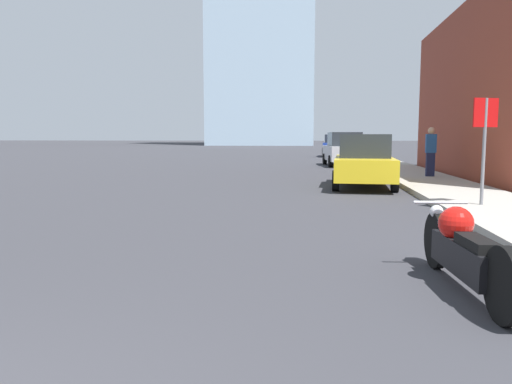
{
  "coord_description": "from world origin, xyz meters",
  "views": [
    {
      "loc": [
        2.22,
        -1.39,
        1.58
      ],
      "look_at": [
        1.43,
        5.32,
        0.83
      ],
      "focal_mm": 35.0,
      "sensor_mm": 36.0,
      "label": 1
    }
  ],
  "objects_px": {
    "parked_car_blue": "(335,146)",
    "motorcycle": "(463,250)",
    "parked_car_silver": "(344,150)",
    "stop_sign": "(485,132)",
    "pedestrian": "(431,151)",
    "parked_car_yellow": "(364,161)"
  },
  "relations": [
    {
      "from": "parked_car_yellow",
      "to": "parked_car_blue",
      "type": "height_order",
      "value": "parked_car_blue"
    },
    {
      "from": "parked_car_yellow",
      "to": "stop_sign",
      "type": "relative_size",
      "value": 2.02
    },
    {
      "from": "parked_car_yellow",
      "to": "parked_car_blue",
      "type": "bearing_deg",
      "value": 93.46
    },
    {
      "from": "parked_car_blue",
      "to": "motorcycle",
      "type": "bearing_deg",
      "value": -88.79
    },
    {
      "from": "parked_car_yellow",
      "to": "stop_sign",
      "type": "distance_m",
      "value": 5.42
    },
    {
      "from": "motorcycle",
      "to": "parked_car_silver",
      "type": "bearing_deg",
      "value": 85.84
    },
    {
      "from": "parked_car_yellow",
      "to": "pedestrian",
      "type": "relative_size",
      "value": 2.54
    },
    {
      "from": "parked_car_yellow",
      "to": "parked_car_silver",
      "type": "distance_m",
      "value": 11.56
    },
    {
      "from": "parked_car_silver",
      "to": "parked_car_blue",
      "type": "distance_m",
      "value": 12.8
    },
    {
      "from": "pedestrian",
      "to": "parked_car_blue",
      "type": "bearing_deg",
      "value": 96.9
    },
    {
      "from": "motorcycle",
      "to": "parked_car_silver",
      "type": "distance_m",
      "value": 22.22
    },
    {
      "from": "parked_car_blue",
      "to": "parked_car_silver",
      "type": "bearing_deg",
      "value": -88.68
    },
    {
      "from": "parked_car_blue",
      "to": "stop_sign",
      "type": "bearing_deg",
      "value": -84.93
    },
    {
      "from": "motorcycle",
      "to": "stop_sign",
      "type": "xyz_separation_m",
      "value": [
        1.98,
        5.69,
        1.25
      ]
    },
    {
      "from": "motorcycle",
      "to": "parked_car_blue",
      "type": "xyz_separation_m",
      "value": [
        0.02,
        35.02,
        0.46
      ]
    },
    {
      "from": "parked_car_silver",
      "to": "parked_car_blue",
      "type": "xyz_separation_m",
      "value": [
        -0.02,
        12.8,
        -0.0
      ]
    },
    {
      "from": "parked_car_silver",
      "to": "stop_sign",
      "type": "relative_size",
      "value": 2.01
    },
    {
      "from": "parked_car_silver",
      "to": "stop_sign",
      "type": "bearing_deg",
      "value": -88.62
    },
    {
      "from": "parked_car_yellow",
      "to": "parked_car_blue",
      "type": "distance_m",
      "value": 24.36
    },
    {
      "from": "stop_sign",
      "to": "pedestrian",
      "type": "bearing_deg",
      "value": 85.22
    },
    {
      "from": "parked_car_blue",
      "to": "stop_sign",
      "type": "distance_m",
      "value": 29.41
    },
    {
      "from": "motorcycle",
      "to": "parked_car_yellow",
      "type": "relative_size",
      "value": 0.56
    }
  ]
}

